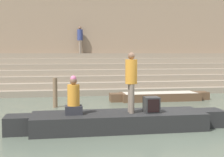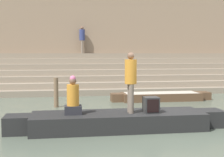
% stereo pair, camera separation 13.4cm
% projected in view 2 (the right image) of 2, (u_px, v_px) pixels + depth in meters
% --- Properties ---
extents(ground_plane, '(120.00, 120.00, 0.00)m').
position_uv_depth(ground_plane, '(170.00, 126.00, 9.50)').
color(ground_plane, '#566051').
extents(ghat_steps, '(36.00, 4.11, 2.23)m').
position_uv_depth(ghat_steps, '(117.00, 77.00, 19.03)').
color(ghat_steps, gray).
rests_on(ghat_steps, ground).
extents(back_wall, '(34.20, 1.28, 6.45)m').
position_uv_depth(back_wall, '(111.00, 39.00, 20.87)').
color(back_wall, '#937A60').
rests_on(back_wall, ground).
extents(rowboat_main, '(6.40, 1.49, 0.50)m').
position_uv_depth(rowboat_main, '(118.00, 120.00, 9.07)').
color(rowboat_main, black).
rests_on(rowboat_main, ground).
extents(person_standing, '(0.34, 0.34, 1.74)m').
position_uv_depth(person_standing, '(131.00, 78.00, 8.96)').
color(person_standing, '#756656').
rests_on(person_standing, rowboat_main).
extents(person_rowing, '(0.48, 0.38, 1.10)m').
position_uv_depth(person_rowing, '(73.00, 99.00, 8.78)').
color(person_rowing, '#28282D').
rests_on(person_rowing, rowboat_main).
extents(tv_set, '(0.42, 0.42, 0.46)m').
position_uv_depth(tv_set, '(151.00, 105.00, 9.05)').
color(tv_set, '#2D2D2D').
rests_on(tv_set, rowboat_main).
extents(moored_boat_shore, '(4.78, 1.15, 0.37)m').
position_uv_depth(moored_boat_shore, '(161.00, 96.00, 14.74)').
color(moored_boat_shore, brown).
rests_on(moored_boat_shore, ground).
extents(mooring_post, '(0.18, 0.18, 1.22)m').
position_uv_depth(mooring_post, '(56.00, 93.00, 12.81)').
color(mooring_post, brown).
rests_on(mooring_post, ground).
extents(person_on_steps, '(0.35, 0.35, 1.69)m').
position_uv_depth(person_on_steps, '(82.00, 38.00, 19.68)').
color(person_on_steps, '#756656').
rests_on(person_on_steps, ghat_steps).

